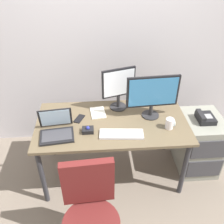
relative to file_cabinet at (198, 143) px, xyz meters
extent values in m
plane|color=#726559|center=(-0.99, -0.04, -0.34)|extent=(8.00, 8.00, 0.00)
cube|color=#BEB9BF|center=(-0.99, 0.71, 1.06)|extent=(6.00, 0.10, 2.80)
cube|color=brown|center=(-0.99, -0.04, 0.38)|extent=(1.52, 0.80, 0.03)
cylinder|color=#2D2D33|center=(-1.69, -0.38, 0.01)|extent=(0.05, 0.05, 0.70)
cylinder|color=#2D2D33|center=(-0.28, -0.38, 0.01)|extent=(0.05, 0.05, 0.70)
cylinder|color=#2D2D33|center=(-1.69, 0.30, 0.01)|extent=(0.05, 0.05, 0.70)
cylinder|color=#2D2D33|center=(-0.28, 0.30, 0.01)|extent=(0.05, 0.05, 0.70)
cube|color=gray|center=(0.00, 0.00, 0.00)|extent=(0.42, 0.52, 0.68)
cube|color=#38383D|center=(0.00, -0.26, 0.15)|extent=(0.38, 0.01, 0.23)
cube|color=#38383D|center=(0.00, -0.26, -0.14)|extent=(0.38, 0.01, 0.23)
cube|color=black|center=(0.00, -0.02, 0.37)|extent=(0.17, 0.20, 0.06)
cube|color=black|center=(-0.06, -0.02, 0.41)|extent=(0.05, 0.18, 0.04)
cube|color=gray|center=(0.02, -0.03, 0.40)|extent=(0.07, 0.08, 0.01)
cube|color=maroon|center=(-1.22, -0.79, 0.40)|extent=(0.40, 0.08, 0.42)
cylinder|color=#262628|center=(-0.58, 0.04, 0.40)|extent=(0.18, 0.18, 0.01)
cylinder|color=#262628|center=(-0.58, 0.04, 0.46)|extent=(0.04, 0.04, 0.11)
cube|color=black|center=(-0.58, 0.04, 0.68)|extent=(0.52, 0.06, 0.33)
cube|color=teal|center=(-0.58, 0.02, 0.68)|extent=(0.48, 0.03, 0.29)
cylinder|color=#262628|center=(-0.90, 0.22, 0.40)|extent=(0.18, 0.18, 0.01)
cylinder|color=#262628|center=(-0.90, 0.22, 0.47)|extent=(0.04, 0.04, 0.14)
cube|color=black|center=(-0.90, 0.22, 0.70)|extent=(0.35, 0.13, 0.31)
cube|color=white|center=(-0.89, 0.20, 0.70)|extent=(0.32, 0.10, 0.27)
cube|color=silver|center=(-0.91, -0.25, 0.40)|extent=(0.42, 0.17, 0.02)
cube|color=white|center=(-0.91, -0.25, 0.42)|extent=(0.39, 0.15, 0.01)
cube|color=black|center=(-1.51, -0.24, 0.40)|extent=(0.33, 0.25, 0.02)
cube|color=#38383D|center=(-1.51, -0.24, 0.42)|extent=(0.29, 0.19, 0.00)
cube|color=black|center=(-1.53, -0.10, 0.52)|extent=(0.31, 0.09, 0.22)
cube|color=silver|center=(-1.53, -0.11, 0.52)|extent=(0.28, 0.08, 0.19)
cube|color=black|center=(-1.23, -0.18, 0.41)|extent=(0.11, 0.09, 0.04)
sphere|color=navy|center=(-1.23, -0.18, 0.44)|extent=(0.04, 0.04, 0.04)
cylinder|color=white|center=(-0.44, -0.18, 0.45)|extent=(0.08, 0.08, 0.11)
torus|color=silver|center=(-0.40, -0.18, 0.45)|extent=(0.01, 0.07, 0.07)
cube|color=white|center=(-1.12, 0.12, 0.40)|extent=(0.17, 0.22, 0.01)
cube|color=black|center=(-1.32, 0.03, 0.40)|extent=(0.12, 0.16, 0.01)
camera|label=1|loc=(-1.13, -2.04, 1.92)|focal=40.06mm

